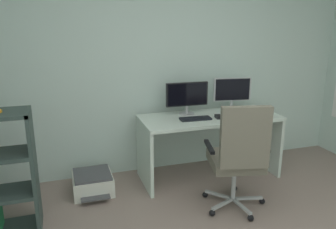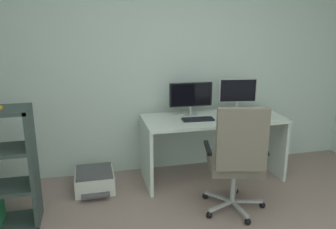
# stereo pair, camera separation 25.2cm
# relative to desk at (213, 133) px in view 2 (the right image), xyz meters

# --- Properties ---
(wall_back) EXTENTS (4.89, 0.10, 2.80)m
(wall_back) POSITION_rel_desk_xyz_m (-0.49, 0.47, 0.85)
(wall_back) COLOR silver
(wall_back) RESTS_ON ground
(desk) EXTENTS (1.57, 0.66, 0.73)m
(desk) POSITION_rel_desk_xyz_m (0.00, 0.00, 0.00)
(desk) COLOR silver
(desk) RESTS_ON ground
(monitor_main) EXTENTS (0.49, 0.18, 0.37)m
(monitor_main) POSITION_rel_desk_xyz_m (-0.22, 0.16, 0.40)
(monitor_main) COLOR #B2B5B7
(monitor_main) RESTS_ON desk
(monitor_secondary) EXTENTS (0.45, 0.18, 0.40)m
(monitor_secondary) POSITION_rel_desk_xyz_m (0.35, 0.16, 0.42)
(monitor_secondary) COLOR #B2B5B7
(monitor_secondary) RESTS_ON desk
(keyboard) EXTENTS (0.35, 0.15, 0.02)m
(keyboard) POSITION_rel_desk_xyz_m (-0.21, -0.08, 0.20)
(keyboard) COLOR black
(keyboard) RESTS_ON desk
(computer_mouse) EXTENTS (0.07, 0.11, 0.03)m
(computer_mouse) POSITION_rel_desk_xyz_m (0.06, -0.10, 0.20)
(computer_mouse) COLOR black
(computer_mouse) RESTS_ON desk
(office_chair) EXTENTS (0.63, 0.63, 1.08)m
(office_chair) POSITION_rel_desk_xyz_m (-0.07, -0.79, 0.04)
(office_chair) COLOR #B7BABC
(office_chair) RESTS_ON ground
(printer) EXTENTS (0.41, 0.51, 0.22)m
(printer) POSITION_rel_desk_xyz_m (-1.34, 0.02, -0.44)
(printer) COLOR white
(printer) RESTS_ON ground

